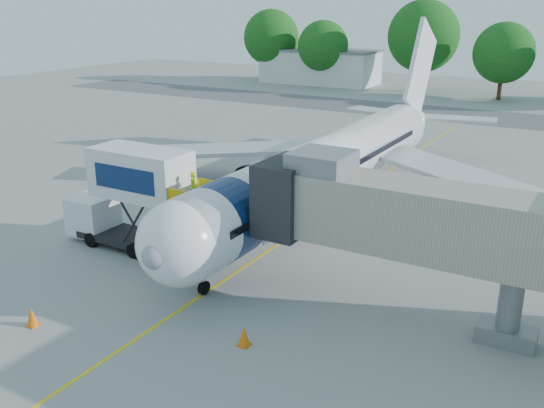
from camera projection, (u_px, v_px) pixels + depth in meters
The scene contains 14 objects.
ground at pixel (301, 229), 35.06m from camera, with size 160.00×160.00×0.00m, color #9A9A97.
guidance_line at pixel (301, 229), 35.05m from camera, with size 0.15×70.00×0.01m, color yellow.
taxiway_strip at pixel (470, 116), 69.48m from camera, with size 120.00×10.00×0.01m, color #59595B.
aircraft at pixel (333, 164), 37.50m from camera, with size 34.17×37.73×11.35m.
jet_bridge at pixel (400, 217), 24.13m from camera, with size 13.90×3.20×6.60m.
catering_hiloader at pixel (133, 199), 31.42m from camera, with size 8.50×2.44×5.50m.
ground_tug at pixel (52, 362), 20.96m from camera, with size 3.20×1.80×1.24m.
safety_cone_a at pixel (244, 337), 23.07m from camera, with size 0.50×0.50×0.79m.
safety_cone_b at pixel (32, 317), 24.48m from camera, with size 0.50×0.50×0.80m.
outbuilding_left at pixel (320, 66), 96.73m from camera, with size 18.40×8.40×5.30m.
tree_a at pixel (271, 38), 98.06m from camera, with size 8.94×8.94×11.40m.
tree_b at pixel (323, 46), 92.65m from camera, with size 7.74×7.74×9.87m.
tree_c at pixel (423, 36), 85.88m from camera, with size 10.10×10.10×12.87m.
tree_d at pixel (504, 53), 79.00m from camera, with size 7.90×7.90×10.07m.
Camera 1 is at (14.99, -29.20, 12.51)m, focal length 40.00 mm.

